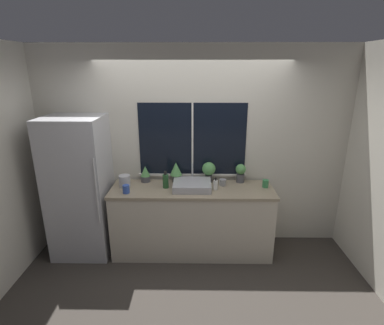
{
  "coord_description": "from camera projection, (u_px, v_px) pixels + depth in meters",
  "views": [
    {
      "loc": [
        0.05,
        -3.26,
        2.43
      ],
      "look_at": [
        -0.0,
        0.3,
        1.27
      ],
      "focal_mm": 28.0,
      "sensor_mm": 36.0,
      "label": 1
    }
  ],
  "objects": [
    {
      "name": "refrigerator",
      "position": [
        80.0,
        187.0,
        3.89
      ],
      "size": [
        0.73,
        0.68,
        1.84
      ],
      "color": "#B7B7BC",
      "rests_on": "ground_plane"
    },
    {
      "name": "potted_plant_center_right",
      "position": [
        209.0,
        170.0,
        4.01
      ],
      "size": [
        0.18,
        0.18,
        0.28
      ],
      "color": "#4C4C51",
      "rests_on": "counter"
    },
    {
      "name": "sink",
      "position": [
        192.0,
        185.0,
        3.84
      ],
      "size": [
        0.48,
        0.45,
        0.27
      ],
      "color": "#ADADB2",
      "rests_on": "counter"
    },
    {
      "name": "potted_plant_center_left",
      "position": [
        176.0,
        170.0,
        4.02
      ],
      "size": [
        0.16,
        0.16,
        0.28
      ],
      "color": "#4C4C51",
      "rests_on": "counter"
    },
    {
      "name": "wall_right",
      "position": [
        323.0,
        136.0,
        4.84
      ],
      "size": [
        0.06,
        7.0,
        2.7
      ],
      "color": "beige",
      "rests_on": "ground_plane"
    },
    {
      "name": "wall_back",
      "position": [
        192.0,
        149.0,
        4.07
      ],
      "size": [
        8.0,
        0.09,
        2.7
      ],
      "color": "beige",
      "rests_on": "ground_plane"
    },
    {
      "name": "mug_grey",
      "position": [
        223.0,
        182.0,
        3.94
      ],
      "size": [
        0.09,
        0.09,
        0.08
      ],
      "color": "gray",
      "rests_on": "counter"
    },
    {
      "name": "potted_plant_far_left",
      "position": [
        145.0,
        174.0,
        4.04
      ],
      "size": [
        0.13,
        0.13,
        0.22
      ],
      "color": "#4C4C51",
      "rests_on": "counter"
    },
    {
      "name": "wall_left",
      "position": [
        65.0,
        135.0,
        4.9
      ],
      "size": [
        0.06,
        7.0,
        2.7
      ],
      "color": "beige",
      "rests_on": "ground_plane"
    },
    {
      "name": "kettle",
      "position": [
        125.0,
        181.0,
        3.87
      ],
      "size": [
        0.14,
        0.14,
        0.18
      ],
      "color": "#B2B2B7",
      "rests_on": "counter"
    },
    {
      "name": "potted_plant_far_right",
      "position": [
        241.0,
        172.0,
        4.02
      ],
      "size": [
        0.14,
        0.14,
        0.25
      ],
      "color": "#4C4C51",
      "rests_on": "counter"
    },
    {
      "name": "ground_plane",
      "position": [
        192.0,
        263.0,
        3.86
      ],
      "size": [
        14.0,
        14.0,
        0.0
      ],
      "primitive_type": "plane",
      "color": "#38332D"
    },
    {
      "name": "mug_green",
      "position": [
        265.0,
        184.0,
        3.87
      ],
      "size": [
        0.08,
        0.08,
        0.1
      ],
      "color": "#38844C",
      "rests_on": "counter"
    },
    {
      "name": "bottle_tall",
      "position": [
        166.0,
        181.0,
        3.85
      ],
      "size": [
        0.07,
        0.07,
        0.23
      ],
      "color": "#235128",
      "rests_on": "counter"
    },
    {
      "name": "counter",
      "position": [
        192.0,
        220.0,
        4.0
      ],
      "size": [
        2.1,
        0.62,
        0.92
      ],
      "color": "beige",
      "rests_on": "ground_plane"
    },
    {
      "name": "soap_bottle",
      "position": [
        216.0,
        185.0,
        3.79
      ],
      "size": [
        0.05,
        0.05,
        0.16
      ],
      "color": "white",
      "rests_on": "counter"
    },
    {
      "name": "mug_blue",
      "position": [
        126.0,
        189.0,
        3.7
      ],
      "size": [
        0.08,
        0.08,
        0.1
      ],
      "color": "#3351AD",
      "rests_on": "counter"
    }
  ]
}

